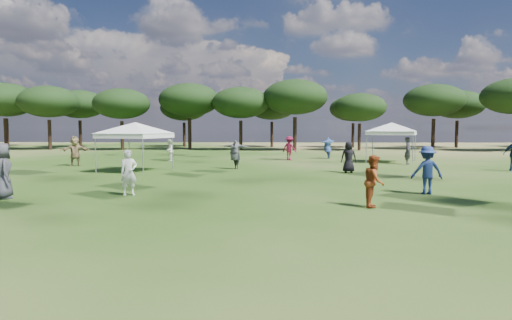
% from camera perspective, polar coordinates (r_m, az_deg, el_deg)
% --- Properties ---
extents(tree_line, '(108.78, 17.63, 7.77)m').
position_cam_1_polar(tree_line, '(49.32, 3.99, 7.79)').
color(tree_line, black).
rests_on(tree_line, ground).
extents(tent_left, '(5.99, 5.99, 3.00)m').
position_cam_1_polar(tent_left, '(24.29, -15.84, 4.56)').
color(tent_left, gray).
rests_on(tent_left, ground).
extents(tent_right, '(5.93, 5.93, 3.08)m').
position_cam_1_polar(tent_right, '(31.22, 17.66, 4.55)').
color(tent_right, gray).
rests_on(tent_right, ground).
extents(festival_crowd, '(29.76, 22.17, 1.90)m').
position_cam_1_polar(festival_crowd, '(24.26, 0.18, 0.68)').
color(festival_crowd, maroon).
rests_on(festival_crowd, ground).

